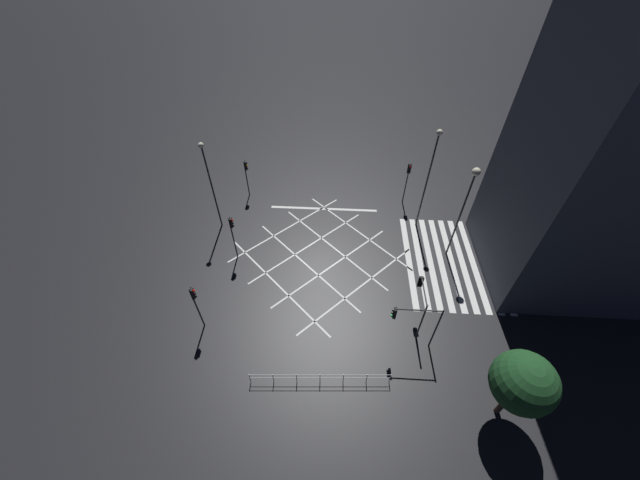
# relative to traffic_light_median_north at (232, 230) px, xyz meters

# --- Properties ---
(ground_plane) EXTENTS (200.00, 200.00, 0.00)m
(ground_plane) POSITION_rel_traffic_light_median_north_xyz_m (0.48, -7.01, -3.13)
(ground_plane) COLOR black
(road_markings) EXTENTS (15.67, 22.89, 0.01)m
(road_markings) POSITION_rel_traffic_light_median_north_xyz_m (0.79, -15.18, -3.13)
(road_markings) COLOR silver
(road_markings) RESTS_ON ground_plane
(traffic_light_median_north) EXTENTS (0.36, 0.39, 4.40)m
(traffic_light_median_north) POSITION_rel_traffic_light_median_north_xyz_m (0.00, 0.00, 0.00)
(traffic_light_median_north) COLOR #2D2D30
(traffic_light_median_north) RESTS_ON ground_plane
(traffic_light_nw_cross) EXTENTS (0.36, 0.39, 4.36)m
(traffic_light_nw_cross) POSITION_rel_traffic_light_median_north_xyz_m (-6.85, 0.90, -0.03)
(traffic_light_nw_cross) COLOR #2D2D30
(traffic_light_nw_cross) RESTS_ON ground_plane
(traffic_light_sw_main) EXTENTS (2.64, 0.36, 3.95)m
(traffic_light_sw_main) POSITION_rel_traffic_light_median_north_xyz_m (-5.57, -14.25, -0.22)
(traffic_light_sw_main) COLOR #2D2D30
(traffic_light_sw_main) RESTS_ON ground_plane
(traffic_light_ne_cross) EXTENTS (0.36, 0.39, 4.01)m
(traffic_light_ne_cross) POSITION_rel_traffic_light_median_north_xyz_m (8.56, 0.69, -0.27)
(traffic_light_ne_cross) COLOR #2D2D30
(traffic_light_ne_cross) RESTS_ON ground_plane
(traffic_light_se_main) EXTENTS (0.39, 0.36, 4.52)m
(traffic_light_se_main) POSITION_rel_traffic_light_median_north_xyz_m (8.24, -14.87, 0.08)
(traffic_light_se_main) COLOR #2D2D30
(traffic_light_se_main) RESTS_ON ground_plane
(traffic_light_sw_cross) EXTENTS (0.36, 3.18, 4.38)m
(traffic_light_sw_cross) POSITION_rel_traffic_light_median_north_xyz_m (-7.53, -13.47, 0.12)
(traffic_light_sw_cross) COLOR #2D2D30
(traffic_light_sw_cross) RESTS_ON ground_plane
(street_lamp_east) EXTENTS (0.48, 0.48, 9.68)m
(street_lamp_east) POSITION_rel_traffic_light_median_north_xyz_m (5.02, -15.80, 3.35)
(street_lamp_east) COLOR #2D2D30
(street_lamp_east) RESTS_ON ground_plane
(street_lamp_west) EXTENTS (0.45, 0.45, 8.63)m
(street_lamp_west) POSITION_rel_traffic_light_median_north_xyz_m (3.85, 2.44, 2.55)
(street_lamp_west) COLOR #2D2D30
(street_lamp_west) RESTS_ON ground_plane
(street_lamp_far) EXTENTS (0.62, 0.62, 8.73)m
(street_lamp_far) POSITION_rel_traffic_light_median_north_xyz_m (1.42, -17.95, 3.54)
(street_lamp_far) COLOR #2D2D30
(street_lamp_far) RESTS_ON ground_plane
(street_tree_near) EXTENTS (3.43, 3.43, 5.81)m
(street_tree_near) POSITION_rel_traffic_light_median_north_xyz_m (-11.68, -18.51, 0.94)
(street_tree_near) COLOR #473323
(street_tree_near) RESTS_ON ground_plane
(pedestrian_railing) EXTENTS (0.58, 8.95, 1.05)m
(pedestrian_railing) POSITION_rel_traffic_light_median_north_xyz_m (-10.51, -7.66, -2.46)
(pedestrian_railing) COLOR #B7B7BC
(pedestrian_railing) RESTS_ON ground_plane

